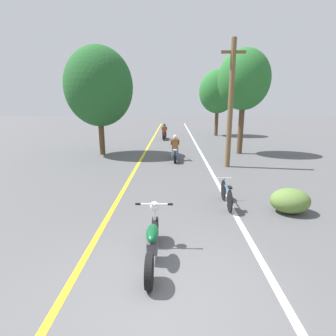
{
  "coord_description": "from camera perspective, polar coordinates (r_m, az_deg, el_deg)",
  "views": [
    {
      "loc": [
        0.06,
        -3.59,
        3.02
      ],
      "look_at": [
        -0.1,
        4.97,
        0.9
      ],
      "focal_mm": 28.0,
      "sensor_mm": 36.0,
      "label": 1
    }
  ],
  "objects": [
    {
      "name": "motorcycle_foreground",
      "position": [
        5.31,
        -3.35,
        -15.48
      ],
      "size": [
        0.79,
        2.06,
        1.0
      ],
      "color": "black",
      "rests_on": "ground"
    },
    {
      "name": "lane_stripe_center",
      "position": [
        16.92,
        -4.94,
        3.61
      ],
      "size": [
        0.14,
        48.0,
        0.01
      ],
      "primitive_type": "cube",
      "color": "yellow",
      "rests_on": "ground"
    },
    {
      "name": "roadside_tree_left",
      "position": [
        16.17,
        -14.85,
        16.69
      ],
      "size": [
        3.91,
        3.52,
        6.18
      ],
      "color": "#513A23",
      "rests_on": "ground"
    },
    {
      "name": "utility_pole",
      "position": [
        12.8,
        13.47,
        13.46
      ],
      "size": [
        1.1,
        0.24,
        5.83
      ],
      "color": "brown",
      "rests_on": "ground"
    },
    {
      "name": "motorcycle_rider_lead",
      "position": [
        14.22,
        1.53,
        3.79
      ],
      "size": [
        0.5,
        2.08,
        1.38
      ],
      "color": "black",
      "rests_on": "ground"
    },
    {
      "name": "ground_plane",
      "position": [
        4.7,
        0.05,
        -26.14
      ],
      "size": [
        120.0,
        120.0,
        0.0
      ],
      "primitive_type": "plane",
      "color": "#515154"
    },
    {
      "name": "roadside_tree_right_far",
      "position": [
        25.61,
        10.78,
        16.01
      ],
      "size": [
        3.44,
        3.1,
        6.05
      ],
      "color": "#513A23",
      "rests_on": "ground"
    },
    {
      "name": "lane_stripe_edge",
      "position": [
        16.92,
        7.01,
        3.55
      ],
      "size": [
        0.14,
        48.0,
        0.01
      ],
      "primitive_type": "cube",
      "color": "white",
      "rests_on": "ground"
    },
    {
      "name": "roadside_bush",
      "position": [
        8.2,
        25.04,
        -6.47
      ],
      "size": [
        1.1,
        0.88,
        0.7
      ],
      "color": "#5B7A38",
      "rests_on": "ground"
    },
    {
      "name": "roadside_tree_right_near",
      "position": [
        16.59,
        16.21,
        17.91
      ],
      "size": [
        3.02,
        2.72,
        6.09
      ],
      "color": "#513A23",
      "rests_on": "ground"
    },
    {
      "name": "motorcycle_rider_far",
      "position": [
        22.56,
        -0.81,
        7.53
      ],
      "size": [
        0.5,
        2.01,
        1.34
      ],
      "color": "black",
      "rests_on": "ground"
    },
    {
      "name": "bicycle_parked",
      "position": [
        8.13,
        12.61,
        -5.63
      ],
      "size": [
        0.44,
        1.62,
        0.75
      ],
      "color": "black",
      "rests_on": "ground"
    }
  ]
}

